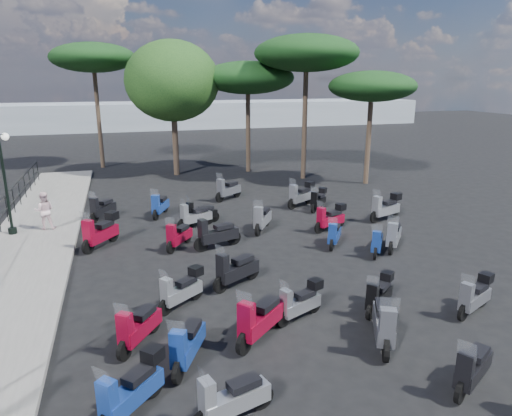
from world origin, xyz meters
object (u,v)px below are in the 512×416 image
object	(u,v)px
scooter_16	(195,217)
scooter_19	(379,295)
scooter_30	(334,235)
scooter_9	(179,236)
scooter_6	(232,400)
scooter_21	(377,242)
scooter_3	(181,290)
scooter_13	(300,303)
scooter_10	(201,214)
scooter_8	(260,320)
scooter_5	(102,209)
scooter_25	(475,296)
scooter_17	(228,190)
scooter_29	(301,195)
scooter_1	(132,390)
pine_1	(307,54)
broadleaf_tree	(172,81)
scooter_2	(138,327)
scooter_27	(330,218)
scooter_7	(187,345)
scooter_11	(160,206)
scooter_28	(386,208)
scooter_15	(216,235)
pedestrian_far	(44,211)
scooter_12	(472,369)
pine_2	(93,58)
scooter_22	(262,219)
scooter_26	(394,236)
scooter_14	(236,270)
scooter_23	(318,200)
pine_3	(372,87)

from	to	relation	value
scooter_16	scooter_19	size ratio (longest dim) A/B	1.25
scooter_30	scooter_9	bearing A→B (deg)	20.83
scooter_6	scooter_21	bearing A→B (deg)	-62.58
scooter_3	scooter_13	distance (m)	3.10
scooter_10	scooter_8	bearing A→B (deg)	164.30
scooter_5	scooter_25	world-z (taller)	scooter_5
scooter_17	scooter_29	size ratio (longest dim) A/B	0.95
scooter_1	scooter_10	world-z (taller)	scooter_1
pine_1	broadleaf_tree	bearing A→B (deg)	155.39
scooter_30	scooter_10	bearing A→B (deg)	-8.17
scooter_2	scooter_9	bearing A→B (deg)	-70.44
scooter_8	scooter_27	xyz separation A→B (m)	(4.99, 6.73, -0.03)
scooter_5	scooter_8	size ratio (longest dim) A/B	0.96
scooter_17	scooter_7	bearing A→B (deg)	127.79
scooter_10	scooter_19	bearing A→B (deg)	-174.19
scooter_17	scooter_19	xyz separation A→B (m)	(1.11, -12.04, -0.06)
scooter_11	scooter_28	world-z (taller)	scooter_28
scooter_15	scooter_19	size ratio (longest dim) A/B	1.44
scooter_5	scooter_27	xyz separation A→B (m)	(8.62, -4.11, 0.02)
scooter_2	scooter_11	distance (m)	10.10
scooter_10	scooter_25	xyz separation A→B (m)	(5.36, -9.34, 0.03)
pedestrian_far	scooter_6	distance (m)	12.78
scooter_13	scooter_25	distance (m)	4.47
scooter_6	scooter_12	bearing A→B (deg)	-111.81
scooter_19	scooter_25	world-z (taller)	scooter_25
scooter_6	scooter_15	world-z (taller)	scooter_15
scooter_19	pine_2	bearing A→B (deg)	-20.55
scooter_6	scooter_27	world-z (taller)	scooter_27
scooter_10	pine_1	xyz separation A→B (m)	(7.49, 7.17, 6.68)
scooter_19	scooter_25	distance (m)	2.40
scooter_22	pedestrian_far	bearing A→B (deg)	17.71
scooter_10	scooter_26	xyz separation A→B (m)	(5.96, -4.77, 0.05)
pine_2	scooter_3	bearing A→B (deg)	-83.49
scooter_14	pine_2	world-z (taller)	pine_2
scooter_2	scooter_10	world-z (taller)	scooter_2
scooter_3	scooter_13	size ratio (longest dim) A/B	0.94
pine_1	scooter_8	bearing A→B (deg)	-115.58
scooter_13	scooter_6	bearing A→B (deg)	116.35
scooter_17	scooter_28	xyz separation A→B (m)	(5.58, -5.21, 0.04)
scooter_29	pine_1	size ratio (longest dim) A/B	0.20
pedestrian_far	scooter_9	xyz separation A→B (m)	(4.70, -3.20, -0.44)
scooter_1	scooter_7	distance (m)	1.65
scooter_17	pine_2	xyz separation A→B (m)	(-6.11, 10.78, 6.52)
scooter_6	broadleaf_tree	size ratio (longest dim) A/B	0.20
scooter_7	scooter_30	world-z (taller)	scooter_7
scooter_6	scooter_23	distance (m)	13.71
pedestrian_far	scooter_8	bearing A→B (deg)	121.24
scooter_16	pine_3	distance (m)	12.83
scooter_9	pine_2	xyz separation A→B (m)	(-2.90, 16.81, 6.58)
scooter_12	pine_2	xyz separation A→B (m)	(-7.28, 26.05, 6.58)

